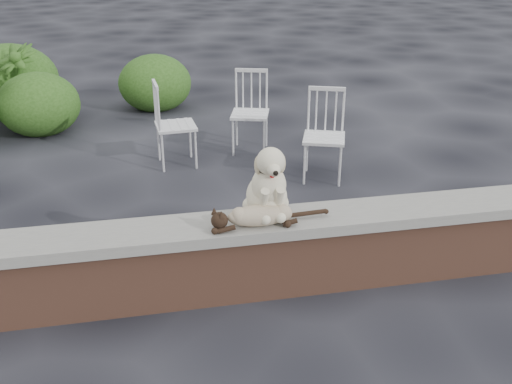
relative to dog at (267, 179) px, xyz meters
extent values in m
plane|color=black|center=(0.56, -0.07, -0.86)|extent=(60.00, 60.00, 0.00)
cube|color=brown|center=(0.56, -0.07, -0.61)|extent=(6.00, 0.30, 0.50)
cube|color=slate|center=(0.56, -0.07, -0.32)|extent=(6.20, 0.40, 0.08)
imported|color=#234814|center=(-2.37, 4.37, -0.33)|extent=(0.83, 0.83, 1.06)
ellipsoid|color=#234814|center=(-2.11, 4.00, -0.49)|extent=(1.04, 0.95, 0.82)
ellipsoid|color=#234814|center=(-2.59, 4.97, -0.40)|extent=(1.30, 1.19, 1.03)
ellipsoid|color=#234814|center=(-0.61, 4.81, -0.48)|extent=(1.05, 0.96, 0.83)
camera|label=1|loc=(-0.78, -3.55, 1.57)|focal=40.47mm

